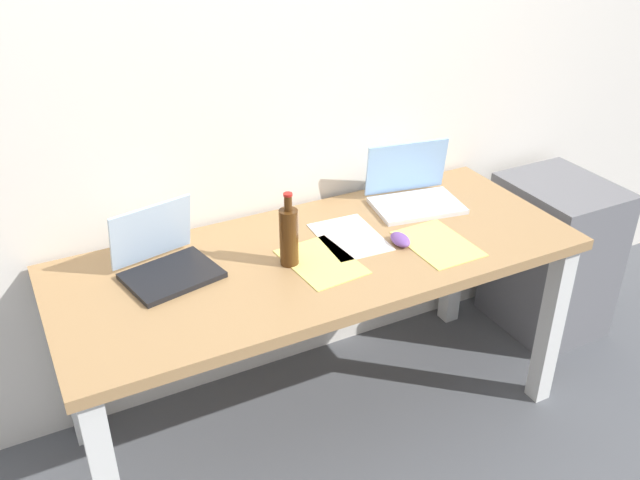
# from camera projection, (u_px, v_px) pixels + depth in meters

# --- Properties ---
(ground_plane) EXTENTS (8.00, 8.00, 0.00)m
(ground_plane) POSITION_uv_depth(u_px,v_px,m) (320.00, 415.00, 2.73)
(ground_plane) COLOR #515459
(back_wall) EXTENTS (5.20, 0.08, 2.60)m
(back_wall) POSITION_uv_depth(u_px,v_px,m) (265.00, 64.00, 2.42)
(back_wall) COLOR silver
(back_wall) RESTS_ON ground
(desk) EXTENTS (1.82, 0.73, 0.75)m
(desk) POSITION_uv_depth(u_px,v_px,m) (320.00, 277.00, 2.41)
(desk) COLOR #A37A4C
(desk) RESTS_ON ground
(laptop_left) EXTENTS (0.33, 0.30, 0.22)m
(laptop_left) POSITION_uv_depth(u_px,v_px,m) (165.00, 261.00, 2.22)
(laptop_left) COLOR black
(laptop_left) RESTS_ON desk
(laptop_right) EXTENTS (0.37, 0.30, 0.23)m
(laptop_right) POSITION_uv_depth(u_px,v_px,m) (413.00, 192.00, 2.67)
(laptop_right) COLOR silver
(laptop_right) RESTS_ON desk
(beer_bottle) EXTENTS (0.06, 0.06, 0.26)m
(beer_bottle) POSITION_uv_depth(u_px,v_px,m) (289.00, 236.00, 2.24)
(beer_bottle) COLOR #47280F
(beer_bottle) RESTS_ON desk
(computer_mouse) EXTENTS (0.07, 0.11, 0.03)m
(computer_mouse) POSITION_uv_depth(u_px,v_px,m) (400.00, 240.00, 2.40)
(computer_mouse) COLOR #724799
(computer_mouse) RESTS_ON desk
(paper_sheet_front_right) EXTENTS (0.21, 0.30, 0.00)m
(paper_sheet_front_right) POSITION_uv_depth(u_px,v_px,m) (438.00, 244.00, 2.41)
(paper_sheet_front_right) COLOR #F4E06B
(paper_sheet_front_right) RESTS_ON desk
(paper_sheet_near_back) EXTENTS (0.23, 0.31, 0.00)m
(paper_sheet_near_back) POSITION_uv_depth(u_px,v_px,m) (350.00, 237.00, 2.45)
(paper_sheet_near_back) COLOR white
(paper_sheet_near_back) RESTS_ON desk
(paper_sheet_center) EXTENTS (0.23, 0.31, 0.00)m
(paper_sheet_center) POSITION_uv_depth(u_px,v_px,m) (321.00, 262.00, 2.30)
(paper_sheet_center) COLOR #F4E06B
(paper_sheet_center) RESTS_ON desk
(filing_cabinet) EXTENTS (0.40, 0.48, 0.71)m
(filing_cabinet) POSITION_uv_depth(u_px,v_px,m) (551.00, 256.00, 3.11)
(filing_cabinet) COLOR slate
(filing_cabinet) RESTS_ON ground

